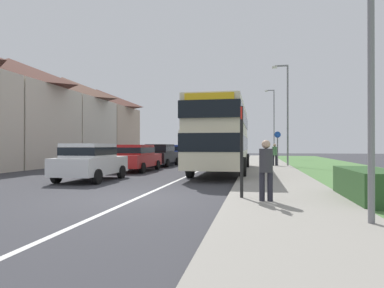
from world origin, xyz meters
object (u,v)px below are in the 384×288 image
pedestrian_at_stop (266,167)px  bus_stop_sign (242,145)px  parked_car_red (136,157)px  pedestrian_walking_away (275,153)px  street_lamp_far (273,119)px  street_lamp_mid (286,108)px  parked_car_blue (176,153)px  parked_car_white (90,160)px  cycle_route_sign (278,147)px  double_decker_bus (223,135)px  parked_car_black (161,154)px

pedestrian_at_stop → bus_stop_sign: (-0.63, 0.48, 0.56)m
parked_car_red → pedestrian_walking_away: (8.31, 5.46, 0.10)m
bus_stop_sign → street_lamp_far: (2.44, 32.11, 3.15)m
street_lamp_mid → parked_car_blue: bearing=153.1°
parked_car_white → pedestrian_walking_away: (8.36, 10.89, 0.08)m
cycle_route_sign → street_lamp_mid: bearing=34.7°
pedestrian_walking_away → street_lamp_far: street_lamp_far is taller
pedestrian_at_stop → street_lamp_far: street_lamp_far is taller
double_decker_bus → street_lamp_mid: bearing=55.4°
parked_car_blue → pedestrian_walking_away: pedestrian_walking_away is taller
parked_car_white → pedestrian_at_stop: (7.31, -4.72, 0.08)m
street_lamp_mid → street_lamp_far: bearing=90.2°
cycle_route_sign → double_decker_bus: bearing=-122.2°
street_lamp_mid → double_decker_bus: bearing=-124.6°
parked_car_black → parked_car_blue: parked_car_black is taller
parked_car_red → street_lamp_mid: bearing=31.8°
parked_car_red → street_lamp_mid: street_lamp_mid is taller
double_decker_bus → pedestrian_at_stop: (2.09, -10.07, -1.17)m
pedestrian_at_stop → cycle_route_sign: cycle_route_sign is taller
cycle_route_sign → street_lamp_mid: size_ratio=0.35×
parked_car_white → parked_car_red: bearing=89.4°
parked_car_blue → pedestrian_at_stop: size_ratio=2.45×
parked_car_red → pedestrian_at_stop: (7.25, -10.15, 0.10)m
pedestrian_at_stop → cycle_route_sign: (1.24, 15.37, 0.45)m
parked_car_blue → cycle_route_sign: bearing=-30.8°
double_decker_bus → pedestrian_at_stop: double_decker_bus is taller
bus_stop_sign → street_lamp_mid: street_lamp_mid is taller
parked_car_red → pedestrian_walking_away: 9.94m
pedestrian_at_stop → double_decker_bus: bearing=101.7°
double_decker_bus → street_lamp_mid: (3.95, 5.73, 2.03)m
parked_car_black → street_lamp_mid: (9.11, 0.40, 3.28)m
parked_car_red → pedestrian_walking_away: pedestrian_walking_away is taller
double_decker_bus → street_lamp_far: 22.99m
double_decker_bus → pedestrian_walking_away: 6.47m
pedestrian_at_stop → street_lamp_mid: 16.23m
street_lamp_far → pedestrian_walking_away: bearing=-92.5°
parked_car_white → parked_car_blue: 15.72m
parked_car_black → parked_car_red: bearing=-90.0°
parked_car_red → parked_car_black: size_ratio=1.00×
parked_car_black → pedestrian_at_stop: bearing=-64.8°
pedestrian_at_stop → pedestrian_walking_away: same height
parked_car_red → street_lamp_far: bearing=68.0°
street_lamp_mid → parked_car_red: bearing=-148.2°
pedestrian_walking_away → parked_car_red: bearing=-146.7°
pedestrian_at_stop → street_lamp_mid: street_lamp_mid is taller
parked_car_blue → cycle_route_sign: (8.51, -5.07, 0.55)m
parked_car_blue → parked_car_red: bearing=-89.9°
double_decker_bus → street_lamp_mid: 7.25m
parked_car_black → pedestrian_walking_away: size_ratio=2.74×
street_lamp_far → parked_car_red: bearing=-112.0°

